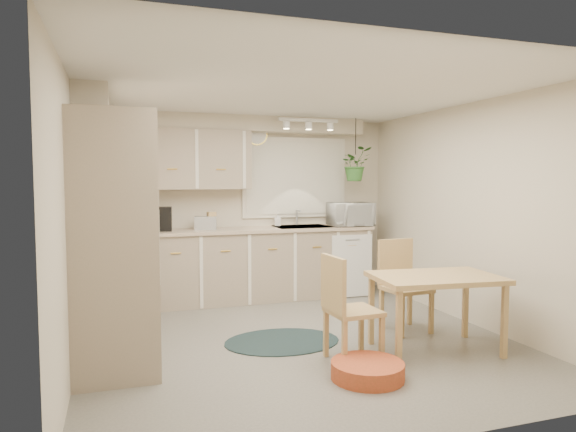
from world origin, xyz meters
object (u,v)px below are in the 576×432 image
at_px(pet_bed, 367,370).
at_px(chair_left, 353,308).
at_px(chair_back, 406,286).
at_px(microwave, 350,212).
at_px(dining_table, 435,313).
at_px(braided_rug, 282,341).

bearing_deg(pet_bed, chair_left, 79.95).
bearing_deg(chair_back, chair_left, 29.92).
bearing_deg(chair_back, microwave, -101.08).
distance_m(pet_bed, microwave, 3.22).
xyz_separation_m(dining_table, chair_back, (0.08, 0.63, 0.12)).
bearing_deg(dining_table, microwave, 83.37).
distance_m(chair_back, microwave, 1.90).
bearing_deg(pet_bed, braided_rug, 108.04).
relative_size(dining_table, chair_left, 1.20).
relative_size(dining_table, microwave, 1.94).
distance_m(chair_left, chair_back, 1.09).
bearing_deg(microwave, pet_bed, -110.52).
xyz_separation_m(chair_left, chair_back, (0.90, 0.62, 0.01)).
distance_m(chair_back, pet_bed, 1.47).
bearing_deg(dining_table, pet_bed, -155.63).
distance_m(braided_rug, microwave, 2.56).
distance_m(chair_back, braided_rug, 1.41).
distance_m(dining_table, microwave, 2.54).
height_order(chair_back, microwave, microwave).
xyz_separation_m(chair_back, braided_rug, (-1.33, 0.06, -0.47)).
xyz_separation_m(chair_back, pet_bed, (-0.97, -1.03, -0.40)).
distance_m(dining_table, braided_rug, 1.47).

